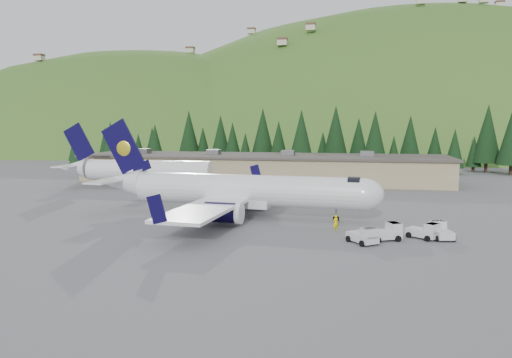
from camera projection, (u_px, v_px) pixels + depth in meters
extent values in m
plane|color=#5B5B60|center=(246.00, 217.00, 60.42)|extent=(600.00, 600.00, 0.00)
cylinder|color=white|center=(246.00, 190.00, 60.05)|extent=(27.71, 5.75, 3.69)
ellipsoid|color=white|center=(363.00, 194.00, 56.38)|extent=(5.07, 4.05, 3.69)
cylinder|color=black|center=(354.00, 190.00, 56.59)|extent=(1.60, 3.14, 3.05)
cone|color=white|center=(123.00, 182.00, 64.45)|extent=(6.16, 4.13, 3.69)
cube|color=white|center=(239.00, 202.00, 60.48)|extent=(8.07, 3.73, 0.98)
cube|color=white|center=(231.00, 197.00, 60.68)|extent=(7.90, 33.72, 0.34)
cube|color=#0A0632|center=(256.00, 173.00, 76.92)|extent=(2.00, 0.30, 2.82)
cube|color=#0A0632|center=(157.00, 209.00, 44.94)|extent=(2.00, 0.30, 2.82)
cylinder|color=#0A0632|center=(252.00, 198.00, 65.97)|extent=(4.28, 2.56, 2.26)
cylinder|color=white|center=(265.00, 198.00, 65.47)|extent=(0.77, 2.43, 2.40)
cube|color=white|center=(252.00, 194.00, 65.91)|extent=(2.17, 0.41, 0.88)
cylinder|color=#0A0632|center=(223.00, 212.00, 55.06)|extent=(4.28, 2.56, 2.26)
cylinder|color=white|center=(239.00, 213.00, 54.56)|extent=(0.77, 2.43, 2.40)
cube|color=white|center=(223.00, 208.00, 55.00)|extent=(2.17, 0.41, 0.88)
cube|color=#0A0632|center=(123.00, 147.00, 63.89)|extent=(6.08, 0.75, 7.21)
ellipsoid|color=gold|center=(125.00, 148.00, 64.04)|extent=(1.95, 0.32, 1.95)
ellipsoid|color=gold|center=(124.00, 148.00, 63.67)|extent=(1.95, 0.32, 1.95)
cube|color=#0A0632|center=(141.00, 167.00, 63.49)|extent=(2.72, 0.45, 1.95)
cube|color=white|center=(119.00, 178.00, 64.53)|extent=(3.47, 12.44, 0.22)
cylinder|color=slate|center=(336.00, 214.00, 57.44)|extent=(0.21, 0.21, 1.77)
cylinder|color=black|center=(336.00, 219.00, 57.50)|extent=(0.77, 0.33, 0.75)
cylinder|color=slate|center=(230.00, 205.00, 63.64)|extent=(0.25, 0.25, 1.97)
cylinder|color=black|center=(233.00, 208.00, 63.58)|extent=(1.10, 0.42, 1.08)
cylinder|color=black|center=(227.00, 208.00, 63.79)|extent=(1.10, 0.42, 1.08)
cylinder|color=slate|center=(216.00, 212.00, 58.56)|extent=(0.25, 0.25, 1.97)
cylinder|color=black|center=(219.00, 216.00, 58.50)|extent=(1.10, 0.42, 1.08)
cylinder|color=black|center=(213.00, 215.00, 58.71)|extent=(1.10, 0.42, 1.08)
cylinder|color=white|center=(149.00, 171.00, 85.77)|extent=(22.00, 3.60, 3.60)
cone|color=white|center=(75.00, 168.00, 88.45)|extent=(5.00, 3.60, 3.60)
cube|color=#0A0632|center=(79.00, 142.00, 87.75)|extent=(5.82, 0.28, 6.89)
cube|color=white|center=(75.00, 165.00, 88.39)|extent=(2.40, 11.00, 0.20)
cube|color=silver|center=(384.00, 234.00, 48.39)|extent=(3.60, 2.85, 0.75)
cube|color=silver|center=(394.00, 227.00, 48.59)|extent=(1.62, 1.82, 0.97)
cube|color=black|center=(394.00, 223.00, 48.54)|extent=(1.48, 1.68, 0.11)
cylinder|color=black|center=(389.00, 235.00, 49.52)|extent=(0.64, 0.47, 0.60)
cylinder|color=black|center=(398.00, 239.00, 47.87)|extent=(0.64, 0.47, 0.60)
cylinder|color=black|center=(369.00, 236.00, 48.98)|extent=(0.64, 0.47, 0.60)
cylinder|color=black|center=(378.00, 240.00, 47.33)|extent=(0.64, 0.47, 0.60)
cube|color=silver|center=(423.00, 233.00, 49.26)|extent=(3.38, 3.15, 0.72)
cube|color=silver|center=(432.00, 228.00, 48.40)|extent=(1.71, 1.77, 0.93)
cube|color=black|center=(433.00, 224.00, 48.35)|extent=(1.57, 1.63, 0.10)
cylinder|color=black|center=(437.00, 236.00, 49.03)|extent=(0.59, 0.54, 0.58)
cylinder|color=black|center=(427.00, 239.00, 47.98)|extent=(0.59, 0.54, 0.58)
cylinder|color=black|center=(418.00, 233.00, 50.60)|extent=(0.59, 0.54, 0.58)
cylinder|color=black|center=(409.00, 235.00, 49.55)|extent=(0.59, 0.54, 0.58)
cube|color=silver|center=(442.00, 233.00, 48.95)|extent=(2.13, 3.33, 0.72)
cube|color=silver|center=(438.00, 225.00, 49.90)|extent=(1.61, 1.30, 0.92)
cube|color=black|center=(438.00, 221.00, 49.86)|extent=(1.49, 1.18, 0.10)
cylinder|color=black|center=(429.00, 234.00, 49.99)|extent=(0.34, 0.61, 0.57)
cylinder|color=black|center=(446.00, 234.00, 50.01)|extent=(0.34, 0.61, 0.57)
cylinder|color=black|center=(437.00, 239.00, 47.96)|extent=(0.34, 0.61, 0.57)
cylinder|color=black|center=(454.00, 239.00, 47.97)|extent=(0.34, 0.61, 0.57)
cube|color=#988C64|center=(263.00, 169.00, 98.16)|extent=(70.00, 16.00, 4.80)
cube|color=#47423D|center=(263.00, 156.00, 97.87)|extent=(71.00, 17.00, 0.40)
cube|color=slate|center=(144.00, 151.00, 102.64)|extent=(2.50, 2.50, 1.00)
cube|color=slate|center=(214.00, 152.00, 99.74)|extent=(2.50, 2.50, 1.00)
cube|color=slate|center=(288.00, 153.00, 96.83)|extent=(2.50, 2.50, 1.00)
cube|color=slate|center=(367.00, 154.00, 93.93)|extent=(2.50, 2.50, 1.00)
cube|color=silver|center=(362.00, 237.00, 47.25)|extent=(3.14, 3.44, 0.73)
cube|color=silver|center=(369.00, 233.00, 46.24)|extent=(1.80, 1.72, 0.94)
cube|color=black|center=(370.00, 229.00, 46.20)|extent=(1.65, 1.57, 0.10)
cylinder|color=black|center=(376.00, 242.00, 46.71)|extent=(0.54, 0.60, 0.58)
cylinder|color=black|center=(362.00, 244.00, 45.98)|extent=(0.54, 0.60, 0.58)
cylinder|color=black|center=(362.00, 237.00, 48.57)|extent=(0.54, 0.60, 0.58)
cylinder|color=black|center=(348.00, 239.00, 47.85)|extent=(0.54, 0.60, 0.58)
imported|color=#FAE503|center=(336.00, 223.00, 52.74)|extent=(0.74, 0.68, 1.69)
cone|color=black|center=(76.00, 145.00, 132.88)|extent=(4.02, 4.02, 8.22)
cone|color=black|center=(76.00, 149.00, 123.81)|extent=(3.70, 3.70, 7.56)
cone|color=black|center=(105.00, 144.00, 130.15)|extent=(4.32, 4.32, 8.84)
cone|color=black|center=(111.00, 142.00, 125.18)|extent=(4.92, 4.92, 10.07)
cone|color=black|center=(139.00, 148.00, 129.59)|extent=(3.65, 3.65, 7.47)
cone|color=black|center=(152.00, 144.00, 130.52)|extent=(4.35, 4.35, 8.89)
cone|color=black|center=(155.00, 144.00, 120.97)|extent=(4.67, 4.67, 9.55)
cone|color=black|center=(189.00, 135.00, 129.04)|extent=(6.13, 6.13, 12.54)
cone|color=black|center=(203.00, 144.00, 129.03)|extent=(4.37, 4.37, 8.94)
cone|color=black|center=(221.00, 138.00, 126.25)|extent=(5.61, 5.61, 11.47)
cone|color=black|center=(233.00, 142.00, 122.05)|extent=(4.86, 4.86, 9.95)
cone|color=black|center=(245.00, 149.00, 121.03)|extent=(3.78, 3.78, 7.73)
cone|color=black|center=(263.00, 134.00, 121.72)|extent=(6.29, 6.29, 12.86)
cone|color=black|center=(279.00, 142.00, 117.63)|extent=(5.00, 5.00, 10.23)
cone|color=black|center=(301.00, 137.00, 113.43)|extent=(6.04, 6.04, 12.35)
cone|color=black|center=(323.00, 148.00, 120.86)|extent=(3.90, 3.90, 7.98)
cone|color=black|center=(336.00, 133.00, 118.76)|extent=(6.51, 6.51, 13.33)
cone|color=black|center=(359.00, 140.00, 122.38)|extent=(5.32, 5.32, 10.88)
cone|color=black|center=(375.00, 138.00, 111.21)|extent=(5.90, 5.90, 12.06)
cone|color=black|center=(394.00, 152.00, 111.12)|extent=(3.62, 3.62, 7.40)
cone|color=black|center=(410.00, 139.00, 116.15)|extent=(5.54, 5.54, 11.34)
cone|color=black|center=(435.00, 146.00, 118.16)|extent=(4.43, 4.43, 9.05)
cone|color=black|center=(455.00, 148.00, 110.18)|extent=(4.25, 4.25, 8.69)
cone|color=black|center=(474.00, 151.00, 116.57)|extent=(3.53, 3.53, 7.22)
cone|color=black|center=(488.00, 133.00, 115.02)|extent=(6.57, 6.57, 13.44)
ellipsoid|color=#33621B|center=(145.00, 295.00, 251.92)|extent=(336.00, 240.00, 240.00)
ellipsoid|color=#33621B|center=(405.00, 311.00, 257.11)|extent=(420.00, 300.00, 300.00)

